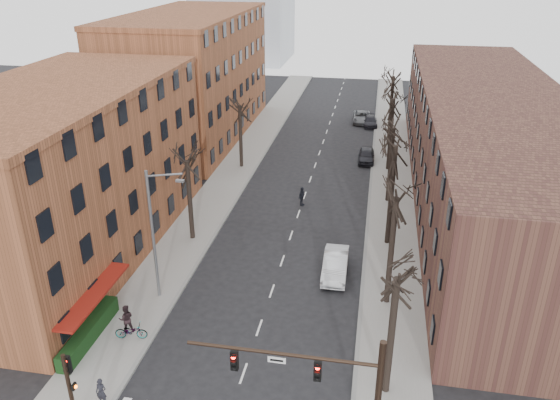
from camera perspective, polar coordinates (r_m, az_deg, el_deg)
The scene contains 26 objects.
sidewalk_left at distance 58.91m, azimuth -4.18°, elevation 3.87°, with size 4.00×90.00×0.15m, color gray.
sidewalk_right at distance 57.23m, azimuth 11.56°, elevation 2.78°, with size 4.00×90.00×0.15m, color gray.
building_left_near at distance 42.63m, azimuth -21.70°, elevation 2.34°, with size 12.00×26.00×12.00m, color brown.
building_left_far at distance 67.51m, azimuth -9.20°, elevation 12.46°, with size 12.00×28.00×14.00m, color brown.
building_right at distance 51.78m, azimuth 20.93°, elevation 5.09°, with size 12.00×50.00×10.00m, color #533327.
awning_left at distance 35.60m, azimuth -18.26°, elevation -12.84°, with size 1.20×7.00×0.15m, color maroon.
hedge at distance 34.59m, azimuth -19.32°, elevation -12.90°, with size 0.80×6.00×1.00m, color #163713.
tree_right_a at distance 30.61m, azimuth 10.93°, elevation -19.09°, with size 5.20×5.20×10.00m, color black, non-canonical shape.
tree_right_b at distance 36.83m, azimuth 11.02°, elevation -10.51°, with size 5.20×5.20×10.80m, color black, non-canonical shape.
tree_right_c at distance 43.64m, azimuth 11.08°, elevation -4.51°, with size 5.20×5.20×11.60m, color black, non-canonical shape.
tree_right_d at distance 50.80m, azimuth 11.12°, elevation -0.16°, with size 5.20×5.20×10.00m, color black, non-canonical shape.
tree_right_e at distance 58.18m, azimuth 11.16°, elevation 3.10°, with size 5.20×5.20×10.80m, color black, non-canonical shape.
tree_right_f at distance 65.70m, azimuth 11.18°, elevation 5.62°, with size 5.20×5.20×11.60m, color black, non-canonical shape.
tree_left_a at distance 44.05m, azimuth -9.10°, elevation -4.05°, with size 5.20×5.20×9.50m, color black, non-canonical shape.
tree_left_b at distance 57.94m, azimuth -4.04°, elevation 3.43°, with size 5.20×5.20×9.50m, color black, non-canonical shape.
signal_mast_arm at distance 23.92m, azimuth 6.30°, elevation -19.30°, with size 8.14×0.30×7.20m.
signal_pole_left at distance 28.41m, azimuth -21.11°, elevation -17.57°, with size 0.47×0.44×4.40m.
streetlight at distance 34.99m, azimuth -12.94°, elevation -3.10°, with size 2.45×0.22×9.03m.
silver_sedan at distance 38.83m, azimuth 5.80°, elevation -6.73°, with size 1.68×4.81×1.58m, color silver.
parked_car_near at distance 59.88m, azimuth 9.02°, elevation 4.63°, with size 1.70×4.21×1.44m, color black.
parked_car_mid at distance 72.70m, azimuth 9.41°, elevation 8.11°, with size 1.71×4.20×1.22m, color black.
parked_car_far at distance 74.14m, azimuth 8.53°, elevation 8.56°, with size 2.29×4.96×1.38m, color #5C5F63.
pedestrian_a at distance 30.14m, azimuth -18.18°, elevation -18.52°, with size 0.56×0.37×1.53m, color black.
pedestrian_b at distance 34.32m, azimuth -15.77°, elevation -11.85°, with size 0.88×0.68×1.81m, color black.
pedestrian_crossing at distance 48.78m, azimuth 2.29°, elevation 0.38°, with size 1.03×0.43×1.77m, color black.
bicycle at distance 33.95m, azimuth -15.29°, elevation -13.08°, with size 0.66×1.90×1.00m, color gray.
Camera 1 is at (6.09, -18.25, 20.96)m, focal length 35.00 mm.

